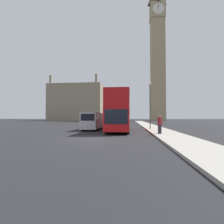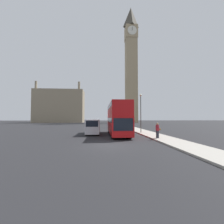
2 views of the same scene
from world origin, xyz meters
name	(u,v)px [view 2 (image 2 of 2)]	position (x,y,z in m)	size (l,w,h in m)	color
ground_plane	(110,145)	(0.00, 0.00, 0.00)	(300.00, 300.00, 0.00)	black
sidewalk_strip	(179,143)	(6.43, 0.00, 0.07)	(2.87, 120.00, 0.15)	#9E998E
clock_tower	(131,63)	(15.70, 67.18, 33.19)	(6.53, 6.70, 64.78)	tan
building_block_distant	(60,106)	(-23.86, 71.30, 9.03)	(26.32, 10.11, 21.97)	gray
red_double_decker_bus	(118,118)	(1.60, 8.02, 2.50)	(2.50, 10.82, 4.50)	#B71114
white_van	(93,126)	(-2.02, 9.44, 1.22)	(1.95, 6.00, 2.25)	silver
pedestrian	(158,130)	(5.65, 3.25, 1.01)	(0.54, 0.38, 1.73)	#23232D
street_lamp	(141,107)	(5.56, 10.11, 4.16)	(0.36, 0.36, 6.17)	#2D332D
parked_sedan	(95,124)	(-2.62, 28.44, 0.68)	(1.77, 4.21, 1.51)	black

